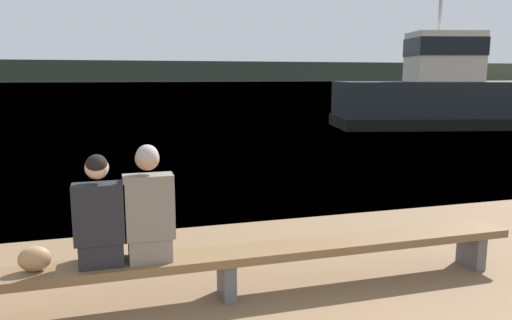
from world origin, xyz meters
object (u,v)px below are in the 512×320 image
shopping_bag (35,259)px  person_right (149,211)px  bench_main (226,261)px  person_left (100,219)px  tugboat_red (434,98)px

shopping_bag → person_right: bearing=-1.0°
person_right → bench_main: bearing=-0.2°
person_right → person_left: bearing=179.7°
tugboat_red → bench_main: bearing=151.1°
bench_main → shopping_bag: (-1.69, 0.02, 0.19)m
person_left → shopping_bag: 0.64m
bench_main → tugboat_red: (11.93, 13.29, 0.85)m
person_left → shopping_bag: (-0.55, 0.01, -0.32)m
person_right → tugboat_red: tugboat_red is taller
bench_main → person_left: (-1.14, 0.00, 0.51)m
tugboat_red → shopping_bag: bearing=147.3°
person_right → tugboat_red: 18.34m
bench_main → person_right: bearing=179.8°
person_left → tugboat_red: tugboat_red is taller
bench_main → shopping_bag: bearing=179.3°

